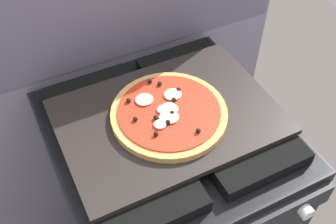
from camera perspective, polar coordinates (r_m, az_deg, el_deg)
kitchen_backsplash at (r=1.31m, az=-6.51°, el=5.49°), size 1.10×0.09×1.55m
stove at (r=1.38m, az=0.03°, el=-13.66°), size 0.60×0.64×0.90m
baking_tray at (r=1.00m, az=0.00°, el=-0.70°), size 0.54×0.38×0.02m
pizza_left at (r=0.98m, az=-0.07°, el=-0.20°), size 0.29×0.29×0.03m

